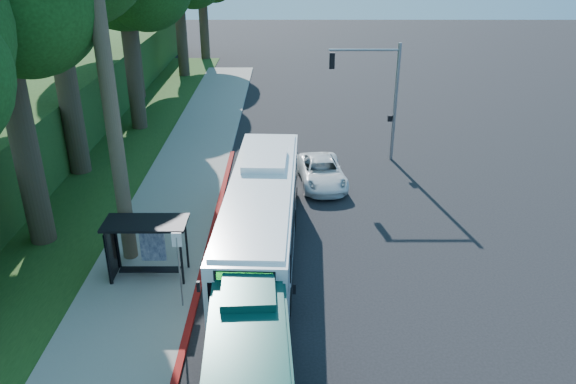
{
  "coord_description": "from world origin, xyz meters",
  "views": [
    {
      "loc": [
        -1.52,
        -22.02,
        12.64
      ],
      "look_at": [
        -1.51,
        1.0,
        1.95
      ],
      "focal_mm": 35.0,
      "sensor_mm": 36.0,
      "label": 1
    }
  ],
  "objects_px": {
    "bus_shelter": "(141,237)",
    "white_bus": "(262,216)",
    "teal_bus": "(249,365)",
    "pickup": "(322,172)"
  },
  "relations": [
    {
      "from": "bus_shelter",
      "to": "white_bus",
      "type": "xyz_separation_m",
      "value": [
        4.66,
        1.69,
        0.03
      ]
    },
    {
      "from": "teal_bus",
      "to": "pickup",
      "type": "height_order",
      "value": "teal_bus"
    },
    {
      "from": "bus_shelter",
      "to": "white_bus",
      "type": "relative_size",
      "value": 0.25
    },
    {
      "from": "bus_shelter",
      "to": "pickup",
      "type": "xyz_separation_m",
      "value": [
        7.6,
        9.14,
        -1.11
      ]
    },
    {
      "from": "white_bus",
      "to": "pickup",
      "type": "height_order",
      "value": "white_bus"
    },
    {
      "from": "teal_bus",
      "to": "pickup",
      "type": "xyz_separation_m",
      "value": [
        2.95,
        16.03,
        -0.86
      ]
    },
    {
      "from": "teal_bus",
      "to": "pickup",
      "type": "distance_m",
      "value": 16.32
    },
    {
      "from": "teal_bus",
      "to": "white_bus",
      "type": "bearing_deg",
      "value": 86.83
    },
    {
      "from": "bus_shelter",
      "to": "teal_bus",
      "type": "distance_m",
      "value": 8.32
    },
    {
      "from": "pickup",
      "to": "teal_bus",
      "type": "bearing_deg",
      "value": -106.09
    }
  ]
}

